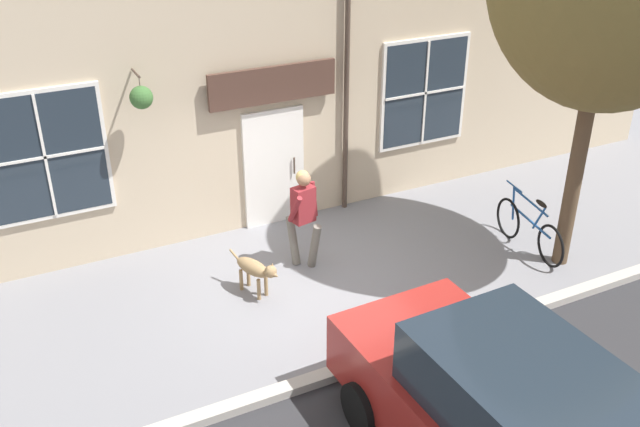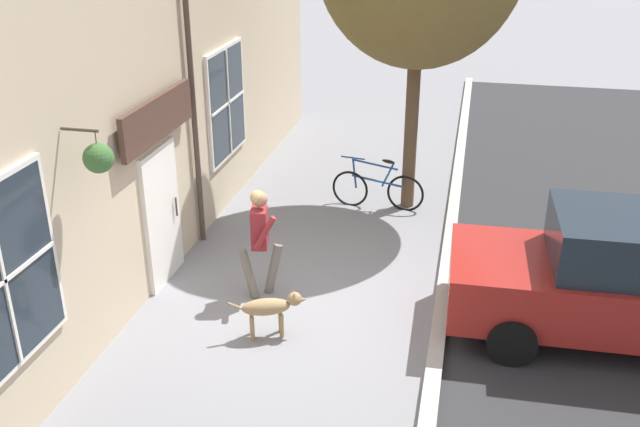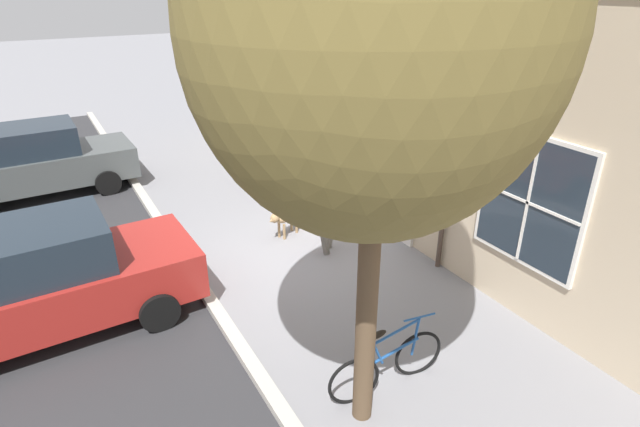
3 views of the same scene
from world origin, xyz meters
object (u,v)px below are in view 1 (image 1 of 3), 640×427
Objects in this scene: dog_on_leash at (256,269)px; parked_car_mid_block at (509,423)px; pedestrian_walking at (304,210)px; leaning_bicycle at (529,229)px.

parked_car_mid_block reaches higher than dog_on_leash.
parked_car_mid_block is (4.47, 0.96, 0.45)m from dog_on_leash.
parked_car_mid_block is at bearing 12.09° from dog_on_leash.
pedestrian_walking is at bearing 113.25° from dog_on_leash.
dog_on_leash is at bearing -167.91° from parked_car_mid_block.
dog_on_leash is 0.57× the size of leaning_bicycle.
parked_car_mid_block is (3.70, -3.56, 0.50)m from leaning_bicycle.
pedestrian_walking is at bearing 179.62° from parked_car_mid_block.
leaning_bicycle is at bearing 136.12° from parked_car_mid_block.
dog_on_leash is 4.59m from parked_car_mid_block.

